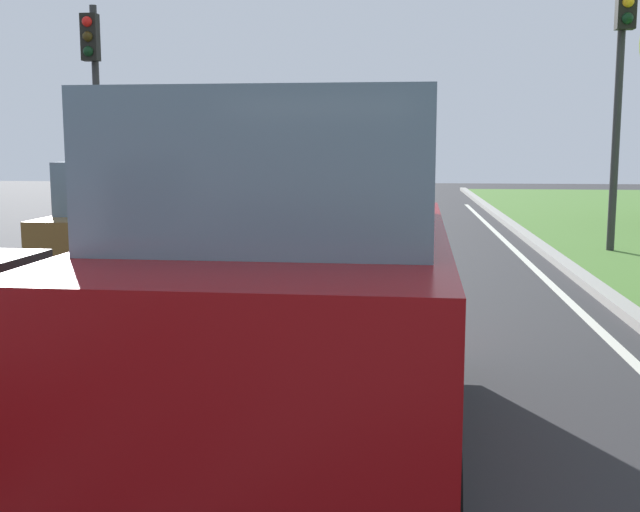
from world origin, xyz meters
TOP-DOWN VIEW (x-y plane):
  - ground_plane at (0.00, 14.00)m, footprint 60.00×60.00m
  - lane_line_center at (-0.70, 14.00)m, footprint 0.12×32.00m
  - lane_line_right_edge at (3.60, 14.00)m, footprint 0.12×32.00m
  - curb_right at (4.10, 14.00)m, footprint 0.24×48.00m
  - car_suv_ahead at (0.76, 8.63)m, footprint 2.05×4.54m
  - car_hatchback_far at (-2.16, 14.18)m, footprint 1.78×3.72m
  - traffic_light_near_right at (5.29, 18.37)m, footprint 0.32×0.50m
  - traffic_light_overhead_left at (-4.66, 18.98)m, footprint 0.32×0.50m

SIDE VIEW (x-z plane):
  - ground_plane at x=0.00m, z-range 0.00..0.00m
  - lane_line_center at x=-0.70m, z-range 0.00..0.01m
  - lane_line_right_edge at x=3.60m, z-range 0.00..0.01m
  - curb_right at x=4.10m, z-range 0.00..0.12m
  - car_hatchback_far at x=-2.16m, z-range -0.01..1.77m
  - car_suv_ahead at x=0.76m, z-range 0.03..2.31m
  - traffic_light_overhead_left at x=-4.66m, z-range 0.86..5.57m
  - traffic_light_near_right at x=5.29m, z-range 0.85..6.14m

